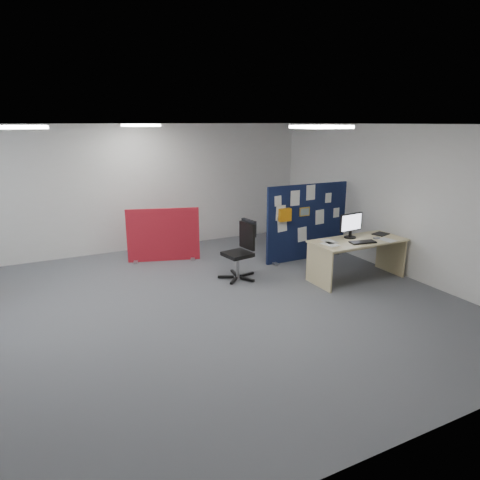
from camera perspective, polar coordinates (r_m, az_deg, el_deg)
name	(u,v)px	position (r m, az deg, el deg)	size (l,w,h in m)	color
floor	(160,315)	(6.48, -10.64, -9.75)	(9.00, 9.00, 0.00)	#55575D
ceiling	(149,124)	(5.88, -11.99, 14.83)	(9.00, 7.00, 0.02)	white
wall_back	(109,190)	(9.40, -17.07, 6.35)	(9.00, 0.02, 2.70)	silver
wall_front	(297,333)	(2.99, 7.56, -12.21)	(9.00, 0.02, 2.70)	silver
wall_right	(395,200)	(8.39, 19.91, 5.07)	(0.02, 7.00, 2.70)	silver
ceiling_lights	(160,126)	(6.61, -10.63, 14.68)	(4.10, 4.10, 0.04)	white
navy_divider	(306,222)	(8.77, 8.83, 2.39)	(1.87, 0.30, 1.54)	black
main_desk	(356,249)	(7.87, 15.17, -1.12)	(1.70, 0.76, 0.73)	#D6C389
monitor_main	(351,224)	(7.84, 14.57, 2.03)	(0.51, 0.21, 0.45)	black
keyboard	(363,242)	(7.63, 16.05, -0.27)	(0.45, 0.18, 0.03)	black
mouse	(377,238)	(7.95, 17.75, 0.24)	(0.10, 0.06, 0.03)	gray
paper_tray	(381,234)	(8.30, 18.25, 0.77)	(0.28, 0.22, 0.01)	black
red_divider	(163,235)	(8.73, -10.18, 0.60)	(1.39, 0.47, 1.08)	#AE161C
office_chair	(242,246)	(7.62, 0.32, -0.85)	(0.69, 0.68, 1.04)	black
desk_papers	(349,242)	(7.62, 14.35, -0.25)	(1.32, 0.69, 0.00)	white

